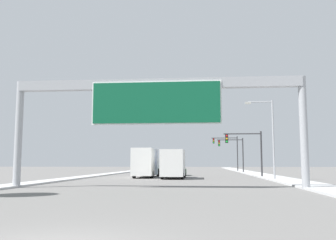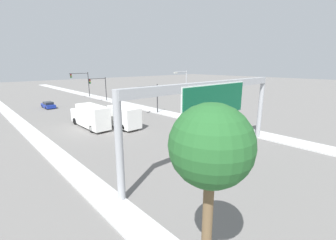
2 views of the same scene
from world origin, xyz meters
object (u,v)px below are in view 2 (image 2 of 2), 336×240
object	(u,v)px
truck_box_secondary	(90,116)
traffic_light_mid_block	(100,85)
street_lamp_right	(184,91)
sign_gantry	(214,99)
traffic_light_far_intersection	(83,80)
car_near_center	(48,105)
car_far_center	(92,112)
palm_tree_foreground	(211,149)
traffic_light_near_intersection	(151,94)
truck_box_primary	(122,117)

from	to	relation	value
truck_box_secondary	traffic_light_mid_block	bearing A→B (deg)	59.70
truck_box_secondary	street_lamp_right	world-z (taller)	street_lamp_right
sign_gantry	traffic_light_far_intersection	world-z (taller)	sign_gantry
car_near_center	traffic_light_far_intersection	world-z (taller)	traffic_light_far_intersection
sign_gantry	street_lamp_right	world-z (taller)	street_lamp_right
car_far_center	palm_tree_foreground	size ratio (longest dim) A/B	0.57
traffic_light_mid_block	street_lamp_right	xyz separation A→B (m)	(1.18, -27.20, 0.78)
traffic_light_near_intersection	traffic_light_far_intersection	distance (m)	30.02
traffic_light_mid_block	traffic_light_far_intersection	size ratio (longest dim) A/B	0.86
traffic_light_far_intersection	street_lamp_right	xyz separation A→B (m)	(1.29, -37.20, 0.12)
car_far_center	truck_box_secondary	size ratio (longest dim) A/B	0.51
sign_gantry	truck_box_primary	size ratio (longest dim) A/B	2.72
sign_gantry	street_lamp_right	size ratio (longest dim) A/B	2.53
truck_box_secondary	traffic_light_mid_block	size ratio (longest dim) A/B	1.48
truck_box_primary	traffic_light_far_intersection	distance (m)	35.13
sign_gantry	car_far_center	world-z (taller)	sign_gantry
car_near_center	truck_box_secondary	world-z (taller)	truck_box_secondary
truck_box_primary	palm_tree_foreground	xyz separation A→B (m)	(-11.04, -24.03, 4.72)
truck_box_primary	traffic_light_near_intersection	world-z (taller)	traffic_light_near_intersection
traffic_light_near_intersection	traffic_light_far_intersection	xyz separation A→B (m)	(-0.04, 30.00, 0.96)
traffic_light_near_intersection	car_near_center	bearing A→B (deg)	121.77
traffic_light_mid_block	traffic_light_far_intersection	world-z (taller)	traffic_light_far_intersection
car_near_center	palm_tree_foreground	bearing A→B (deg)	-98.99
car_near_center	traffic_light_near_intersection	distance (m)	23.42
car_far_center	traffic_light_mid_block	world-z (taller)	traffic_light_mid_block
truck_box_secondary	traffic_light_mid_block	xyz separation A→B (m)	(12.29, 21.04, 2.35)
traffic_light_far_intersection	traffic_light_mid_block	bearing A→B (deg)	-89.36
street_lamp_right	traffic_light_far_intersection	bearing A→B (deg)	91.99
sign_gantry	truck_box_primary	bearing A→B (deg)	90.00
car_far_center	car_near_center	bearing A→B (deg)	104.30
truck_box_primary	traffic_light_far_intersection	xyz separation A→B (m)	(8.68, 33.90, 3.13)
sign_gantry	traffic_light_mid_block	world-z (taller)	sign_gantry
car_far_center	car_near_center	distance (m)	14.17
car_far_center	traffic_light_near_intersection	bearing A→B (deg)	-34.53
traffic_light_far_intersection	street_lamp_right	size ratio (longest dim) A/B	0.86
traffic_light_near_intersection	car_far_center	bearing A→B (deg)	145.47
car_near_center	traffic_light_far_intersection	xyz separation A→B (m)	(12.18, 10.27, 4.08)
traffic_light_mid_block	street_lamp_right	world-z (taller)	street_lamp_right
truck_box_primary	traffic_light_far_intersection	world-z (taller)	traffic_light_far_intersection
car_far_center	palm_tree_foreground	distance (m)	36.12
truck_box_primary	palm_tree_foreground	distance (m)	26.86
truck_box_primary	traffic_light_near_intersection	xyz separation A→B (m)	(8.72, 3.90, 2.17)
car_far_center	palm_tree_foreground	bearing A→B (deg)	-108.02
car_near_center	palm_tree_foreground	xyz separation A→B (m)	(-7.54, -47.66, 5.67)
truck_box_secondary	street_lamp_right	xyz separation A→B (m)	(13.47, -6.16, 3.12)
sign_gantry	truck_box_primary	distance (m)	16.80
truck_box_secondary	palm_tree_foreground	distance (m)	28.31
sign_gantry	traffic_light_far_intersection	bearing A→B (deg)	80.17
sign_gantry	palm_tree_foreground	xyz separation A→B (m)	(-11.04, -7.82, 0.29)
truck_box_secondary	traffic_light_mid_block	distance (m)	24.48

